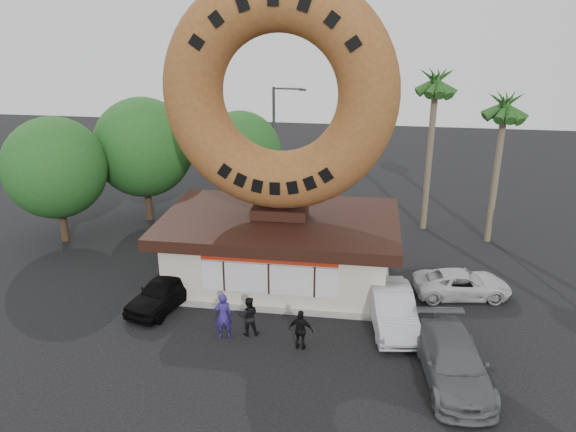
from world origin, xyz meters
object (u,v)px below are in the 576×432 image
(person_left, at_px, (223,316))
(car_silver, at_px, (392,308))
(giant_donut, at_px, (279,94))
(car_grey, at_px, (454,362))
(person_right, at_px, (301,330))
(donut_shop, at_px, (280,247))
(car_black, at_px, (164,291))
(car_white, at_px, (462,284))
(street_lamp, at_px, (276,143))
(person_center, at_px, (249,316))

(person_left, height_order, car_silver, person_left)
(giant_donut, distance_m, car_grey, 13.09)
(car_grey, bearing_deg, person_left, 164.31)
(person_right, bearing_deg, donut_shop, -67.06)
(car_black, xyz_separation_m, car_grey, (12.13, -3.61, 0.04))
(car_white, bearing_deg, car_grey, 161.20)
(street_lamp, height_order, car_grey, street_lamp)
(donut_shop, xyz_separation_m, car_white, (8.60, -0.39, -1.15))
(person_center, xyz_separation_m, car_black, (-4.23, 1.76, -0.12))
(donut_shop, distance_m, person_right, 6.10)
(person_left, xyz_separation_m, person_center, (0.97, 0.35, -0.14))
(donut_shop, relative_size, car_silver, 2.33)
(giant_donut, bearing_deg, person_center, -95.41)
(car_grey, bearing_deg, person_right, 162.54)
(street_lamp, height_order, person_left, street_lamp)
(giant_donut, xyz_separation_m, car_grey, (7.42, -6.92, -8.27))
(person_center, bearing_deg, person_right, 149.18)
(car_silver, relative_size, car_white, 1.09)
(person_right, xyz_separation_m, car_black, (-6.47, 2.47, -0.12))
(giant_donut, distance_m, person_right, 10.19)
(street_lamp, bearing_deg, car_white, -44.86)
(donut_shop, height_order, street_lamp, street_lamp)
(person_left, bearing_deg, car_silver, -179.77)
(person_right, bearing_deg, person_left, -0.46)
(donut_shop, xyz_separation_m, street_lamp, (-1.86, 10.02, 2.72))
(car_silver, bearing_deg, person_left, -171.71)
(person_right, bearing_deg, street_lamp, -71.13)
(street_lamp, bearing_deg, giant_donut, -79.49)
(donut_shop, distance_m, giant_donut, 7.28)
(person_center, height_order, car_silver, person_center)
(person_center, distance_m, person_right, 2.35)
(person_center, bearing_deg, car_black, -35.81)
(street_lamp, height_order, car_silver, street_lamp)
(donut_shop, relative_size, car_grey, 2.11)
(person_right, bearing_deg, giant_donut, -67.11)
(person_center, distance_m, car_black, 4.58)
(donut_shop, relative_size, street_lamp, 1.40)
(person_left, height_order, car_black, person_left)
(car_grey, distance_m, car_white, 6.62)
(person_right, distance_m, car_grey, 5.77)
(person_left, xyz_separation_m, car_black, (-3.26, 2.11, -0.26))
(street_lamp, height_order, car_black, street_lamp)
(person_right, height_order, car_black, person_right)
(car_black, bearing_deg, person_left, -15.72)
(donut_shop, relative_size, giant_donut, 1.07)
(car_silver, xyz_separation_m, car_white, (3.28, 3.06, -0.18))
(person_right, xyz_separation_m, car_grey, (5.66, -1.14, -0.07))
(street_lamp, distance_m, person_center, 15.56)
(car_silver, distance_m, car_white, 4.48)
(person_center, relative_size, car_grey, 0.32)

